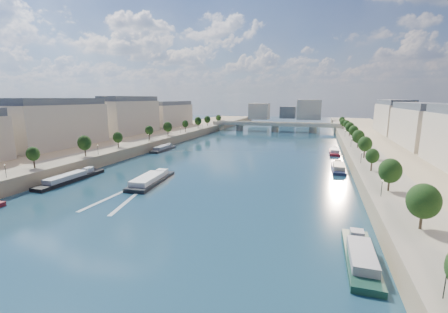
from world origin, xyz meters
The scene contains 17 objects.
ground centered at (0.00, 100.00, 0.00)m, with size 700.00×700.00×0.00m, color #0C2738.
quay_left centered at (-72.00, 100.00, 2.50)m, with size 44.00×520.00×5.00m, color #9E8460.
quay_right centered at (72.00, 100.00, 2.50)m, with size 44.00×520.00×5.00m, color #9E8460.
pave_left centered at (-57.00, 100.00, 5.05)m, with size 14.00×520.00×0.10m, color gray.
pave_right centered at (57.00, 100.00, 5.05)m, with size 14.00×520.00×0.10m, color gray.
trees_left centered at (-55.00, 102.00, 10.48)m, with size 4.80×268.80×8.26m.
trees_right centered at (55.00, 110.00, 10.48)m, with size 4.80×268.80×8.26m.
lamps_left centered at (-52.50, 90.00, 7.78)m, with size 0.36×200.36×4.28m.
lamps_right centered at (52.50, 105.00, 7.78)m, with size 0.36×200.36×4.28m.
buildings_left centered at (-85.00, 112.00, 16.45)m, with size 16.00×226.00×23.20m.
buildings_right centered at (85.00, 112.00, 16.45)m, with size 16.00×226.00×23.20m.
skyline centered at (3.19, 319.52, 14.66)m, with size 79.00×42.00×22.00m.
bridge centered at (0.00, 229.76, 5.08)m, with size 112.00×12.00×8.15m.
tour_barge centered at (-17.33, 53.82, 0.90)m, with size 9.53×25.63×3.59m.
wake centered at (-17.33, 37.15, 0.02)m, with size 10.74×26.02×0.04m.
moored_barges_left centered at (-45.50, 36.92, 0.84)m, with size 5.00×161.03×3.60m.
moored_barges_right centered at (45.50, 53.29, 0.84)m, with size 5.00×162.74×3.60m.
Camera 1 is at (37.14, -33.52, 28.77)m, focal length 24.00 mm.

